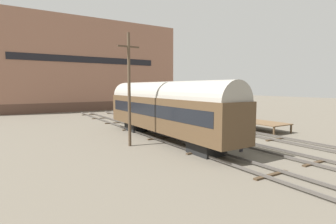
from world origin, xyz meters
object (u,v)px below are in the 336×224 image
person_worker (241,137)px  utility_pole (129,88)px  train_car_brown (164,107)px  train_car_green (171,103)px  bench (231,113)px

person_worker → utility_pole: size_ratio=0.21×
train_car_brown → person_worker: bearing=-68.6°
train_car_green → utility_pole: bearing=-142.0°
person_worker → train_car_green: bearing=82.2°
bench → person_worker: 13.72m
train_car_green → person_worker: bearing=-97.8°
train_car_brown → person_worker: train_car_brown is taller
train_car_brown → person_worker: 7.51m
train_car_brown → bench: train_car_brown is taller
bench → train_car_brown: bearing=-163.9°
train_car_green → person_worker: 12.57m
person_worker → utility_pole: (-6.25, 6.12, 3.55)m
utility_pole → person_worker: bearing=-44.4°
train_car_green → train_car_brown: (-4.34, -5.55, 0.05)m
train_car_brown → utility_pole: bearing=-169.7°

